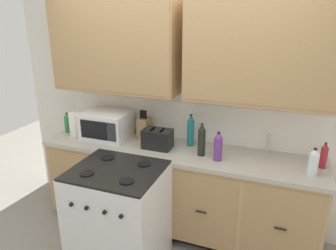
# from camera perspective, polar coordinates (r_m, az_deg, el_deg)

# --- Properties ---
(ground_plane) EXTENTS (8.00, 8.00, 0.00)m
(ground_plane) POSITION_cam_1_polar(r_m,az_deg,el_deg) (3.37, -0.29, -20.70)
(ground_plane) COLOR gray
(wall_unit) EXTENTS (3.91, 0.40, 2.38)m
(wall_unit) POSITION_cam_1_polar(r_m,az_deg,el_deg) (3.11, 3.05, 9.12)
(wall_unit) COLOR silver
(wall_unit) RESTS_ON ground_plane
(counter_run) EXTENTS (2.74, 0.64, 0.91)m
(counter_run) POSITION_cam_1_polar(r_m,az_deg,el_deg) (3.33, 1.62, -11.38)
(counter_run) COLOR black
(counter_run) RESTS_ON ground_plane
(stove_range) EXTENTS (0.76, 0.68, 0.95)m
(stove_range) POSITION_cam_1_polar(r_m,az_deg,el_deg) (2.96, -8.70, -15.91)
(stove_range) COLOR white
(stove_range) RESTS_ON ground_plane
(microwave) EXTENTS (0.48, 0.37, 0.28)m
(microwave) POSITION_cam_1_polar(r_m,az_deg,el_deg) (3.44, -10.89, 0.02)
(microwave) COLOR white
(microwave) RESTS_ON counter_run
(toaster) EXTENTS (0.28, 0.18, 0.19)m
(toaster) POSITION_cam_1_polar(r_m,az_deg,el_deg) (3.13, -1.89, -2.48)
(toaster) COLOR black
(toaster) RESTS_ON counter_run
(knife_block) EXTENTS (0.11, 0.14, 0.31)m
(knife_block) POSITION_cam_1_polar(r_m,az_deg,el_deg) (3.38, -4.30, -0.48)
(knife_block) COLOR #9C794E
(knife_block) RESTS_ON counter_run
(sink_faucet) EXTENTS (0.02, 0.02, 0.20)m
(sink_faucet) POSITION_cam_1_polar(r_m,az_deg,el_deg) (3.15, 17.46, -3.18)
(sink_faucet) COLOR #B2B5BA
(sink_faucet) RESTS_ON counter_run
(paper_towel_roll) EXTENTS (0.12, 0.12, 0.26)m
(paper_towel_roll) POSITION_cam_1_polar(r_m,az_deg,el_deg) (3.57, -16.31, 0.11)
(paper_towel_roll) COLOR white
(paper_towel_roll) RESTS_ON counter_run
(bottle_teal) EXTENTS (0.07, 0.07, 0.33)m
(bottle_teal) POSITION_cam_1_polar(r_m,az_deg,el_deg) (3.17, 4.06, -0.99)
(bottle_teal) COLOR #1E707A
(bottle_teal) RESTS_ON counter_run
(bottle_violet) EXTENTS (0.08, 0.08, 0.27)m
(bottle_violet) POSITION_cam_1_polar(r_m,az_deg,el_deg) (2.89, 8.92, -3.82)
(bottle_violet) COLOR #663384
(bottle_violet) RESTS_ON counter_run
(bottle_dark) EXTENTS (0.07, 0.07, 0.31)m
(bottle_dark) POSITION_cam_1_polar(r_m,az_deg,el_deg) (2.96, 6.03, -2.66)
(bottle_dark) COLOR black
(bottle_dark) RESTS_ON counter_run
(bottle_red) EXTENTS (0.06, 0.06, 0.23)m
(bottle_red) POSITION_cam_1_polar(r_m,az_deg,el_deg) (3.03, 26.05, -4.92)
(bottle_red) COLOR maroon
(bottle_red) RESTS_ON counter_run
(bottle_green) EXTENTS (0.07, 0.07, 0.22)m
(bottle_green) POSITION_cam_1_polar(r_m,az_deg,el_deg) (3.72, -17.49, 0.42)
(bottle_green) COLOR #237A38
(bottle_green) RESTS_ON counter_run
(bottle_clear) EXTENTS (0.08, 0.08, 0.24)m
(bottle_clear) POSITION_cam_1_polar(r_m,az_deg,el_deg) (2.86, 24.51, -6.02)
(bottle_clear) COLOR silver
(bottle_clear) RESTS_ON counter_run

